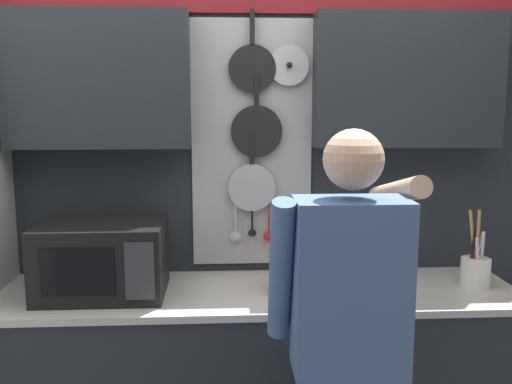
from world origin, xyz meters
TOP-DOWN VIEW (x-y plane):
  - back_wall_unit at (0.00, 0.27)m, footprint 2.84×0.20m
  - microwave at (-0.67, -0.02)m, footprint 0.53×0.38m
  - knife_block at (0.10, -0.02)m, footprint 0.11×0.15m
  - utensil_crock at (0.96, -0.02)m, footprint 0.13×0.13m
  - person at (0.27, -0.57)m, footprint 0.54×0.64m

SIDE VIEW (x-z plane):
  - person at x=0.27m, z-range 0.16..1.80m
  - utensil_crock at x=0.96m, z-range 0.81..1.17m
  - knife_block at x=0.10m, z-range 0.87..1.13m
  - microwave at x=-0.67m, z-range 0.91..1.22m
  - back_wall_unit at x=0.00m, z-range 0.27..2.61m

